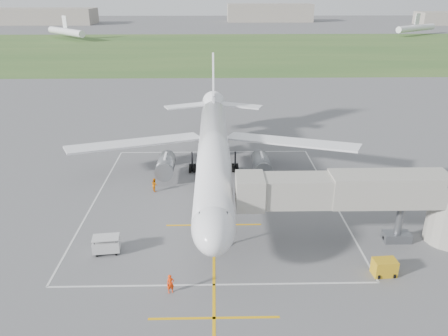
{
  "coord_description": "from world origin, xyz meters",
  "views": [
    {
      "loc": [
        0.19,
        -50.15,
        23.22
      ],
      "look_at": [
        1.2,
        -4.0,
        4.0
      ],
      "focal_mm": 35.0,
      "sensor_mm": 36.0,
      "label": 1
    }
  ],
  "objects_px": {
    "baggage_cart": "(106,245)",
    "ramp_worker_nose": "(170,284)",
    "airliner": "(214,151)",
    "gpu_unit": "(384,267)",
    "jet_bridge": "(380,198)",
    "ramp_worker_wing": "(155,185)"
  },
  "relations": [
    {
      "from": "baggage_cart",
      "to": "ramp_worker_nose",
      "type": "height_order",
      "value": "baggage_cart"
    },
    {
      "from": "airliner",
      "to": "gpu_unit",
      "type": "bearing_deg",
      "value": -53.02
    },
    {
      "from": "jet_bridge",
      "to": "ramp_worker_nose",
      "type": "distance_m",
      "value": 21.0
    },
    {
      "from": "gpu_unit",
      "to": "ramp_worker_nose",
      "type": "bearing_deg",
      "value": -177.7
    },
    {
      "from": "ramp_worker_nose",
      "to": "ramp_worker_wing",
      "type": "distance_m",
      "value": 19.71
    },
    {
      "from": "gpu_unit",
      "to": "baggage_cart",
      "type": "distance_m",
      "value": 25.17
    },
    {
      "from": "airliner",
      "to": "baggage_cart",
      "type": "relative_size",
      "value": 18.0
    },
    {
      "from": "airliner",
      "to": "ramp_worker_wing",
      "type": "height_order",
      "value": "airliner"
    },
    {
      "from": "jet_bridge",
      "to": "ramp_worker_wing",
      "type": "relative_size",
      "value": 13.83
    },
    {
      "from": "jet_bridge",
      "to": "gpu_unit",
      "type": "bearing_deg",
      "value": -99.81
    },
    {
      "from": "baggage_cart",
      "to": "ramp_worker_nose",
      "type": "relative_size",
      "value": 1.54
    },
    {
      "from": "baggage_cart",
      "to": "ramp_worker_wing",
      "type": "bearing_deg",
      "value": 71.65
    },
    {
      "from": "airliner",
      "to": "jet_bridge",
      "type": "height_order",
      "value": "airliner"
    },
    {
      "from": "baggage_cart",
      "to": "ramp_worker_wing",
      "type": "height_order",
      "value": "baggage_cart"
    },
    {
      "from": "airliner",
      "to": "ramp_worker_nose",
      "type": "height_order",
      "value": "airliner"
    },
    {
      "from": "ramp_worker_wing",
      "to": "jet_bridge",
      "type": "bearing_deg",
      "value": -144.95
    },
    {
      "from": "jet_bridge",
      "to": "ramp_worker_nose",
      "type": "bearing_deg",
      "value": -158.95
    },
    {
      "from": "baggage_cart",
      "to": "ramp_worker_nose",
      "type": "xyz_separation_m",
      "value": [
        6.53,
        -5.95,
        -0.03
      ]
    },
    {
      "from": "baggage_cart",
      "to": "ramp_worker_nose",
      "type": "bearing_deg",
      "value": -48.82
    },
    {
      "from": "baggage_cart",
      "to": "gpu_unit",
      "type": "bearing_deg",
      "value": -15.45
    },
    {
      "from": "gpu_unit",
      "to": "baggage_cart",
      "type": "xyz_separation_m",
      "value": [
        -24.86,
        3.93,
        0.14
      ]
    },
    {
      "from": "baggage_cart",
      "to": "ramp_worker_wing",
      "type": "distance_m",
      "value": 13.7
    }
  ]
}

